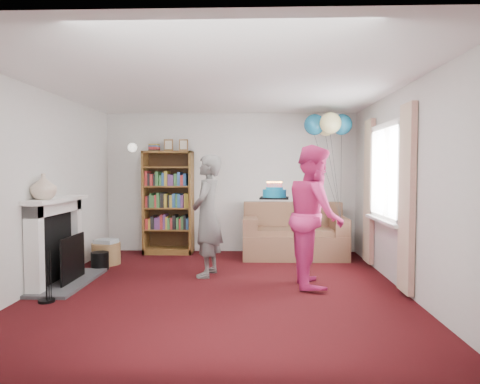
{
  "coord_description": "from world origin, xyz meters",
  "views": [
    {
      "loc": [
        0.43,
        -5.23,
        1.49
      ],
      "look_at": [
        0.23,
        0.6,
        1.18
      ],
      "focal_mm": 32.0,
      "sensor_mm": 36.0,
      "label": 1
    }
  ],
  "objects_px": {
    "person_magenta": "(315,216)",
    "birthday_cake": "(274,193)",
    "bookcase": "(169,203)",
    "person_striped": "(207,216)",
    "sofa": "(294,236)"
  },
  "relations": [
    {
      "from": "person_magenta",
      "to": "birthday_cake",
      "type": "xyz_separation_m",
      "value": [
        -0.51,
        0.09,
        0.28
      ]
    },
    {
      "from": "bookcase",
      "to": "birthday_cake",
      "type": "relative_size",
      "value": 5.49
    },
    {
      "from": "person_striped",
      "to": "person_magenta",
      "type": "relative_size",
      "value": 0.94
    },
    {
      "from": "sofa",
      "to": "person_striped",
      "type": "bearing_deg",
      "value": -134.12
    },
    {
      "from": "sofa",
      "to": "person_striped",
      "type": "relative_size",
      "value": 1.02
    },
    {
      "from": "person_striped",
      "to": "birthday_cake",
      "type": "distance_m",
      "value": 1.04
    },
    {
      "from": "person_striped",
      "to": "person_magenta",
      "type": "bearing_deg",
      "value": 82.78
    },
    {
      "from": "bookcase",
      "to": "sofa",
      "type": "distance_m",
      "value": 2.28
    },
    {
      "from": "sofa",
      "to": "person_magenta",
      "type": "bearing_deg",
      "value": -87.26
    },
    {
      "from": "bookcase",
      "to": "birthday_cake",
      "type": "distance_m",
      "value": 2.67
    },
    {
      "from": "person_striped",
      "to": "sofa",
      "type": "bearing_deg",
      "value": 146.22
    },
    {
      "from": "sofa",
      "to": "person_striped",
      "type": "height_order",
      "value": "person_striped"
    },
    {
      "from": "bookcase",
      "to": "person_magenta",
      "type": "relative_size",
      "value": 1.12
    },
    {
      "from": "person_magenta",
      "to": "birthday_cake",
      "type": "bearing_deg",
      "value": 79.35
    },
    {
      "from": "person_magenta",
      "to": "birthday_cake",
      "type": "height_order",
      "value": "person_magenta"
    }
  ]
}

